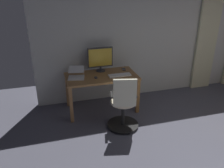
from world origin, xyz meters
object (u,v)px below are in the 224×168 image
Objects in this scene: office_chair at (124,106)px; computer_keyboard at (120,75)px; computer_monitor at (100,58)px; laptop at (76,75)px; computer_mouse at (96,77)px; cell_phone_face_up at (124,69)px; desk at (101,80)px.

computer_keyboard is at bearing 91.06° from office_chair.
computer_monitor is 1.24× the size of laptop.
computer_mouse is at bearing 0.73° from computer_keyboard.
computer_mouse is (-0.34, 0.15, -0.04)m from laptop.
office_chair reaches higher than cell_phone_face_up.
computer_mouse is at bearing 64.10° from computer_monitor.
office_chair is 0.79m from computer_mouse.
desk is 13.59× the size of computer_mouse.
office_chair is at bearing 141.91° from laptop.
computer_keyboard is (-0.14, -0.66, 0.28)m from office_chair.
laptop is at bearing 22.13° from computer_monitor.
desk is 0.37m from computer_keyboard.
computer_mouse is (0.17, 0.36, -0.25)m from computer_monitor.
cell_phone_face_up reaches higher than desk.
laptop is at bearing -23.70° from computer_mouse.
cell_phone_face_up is (-0.18, -0.30, -0.01)m from computer_keyboard.
computer_mouse is 0.69× the size of cell_phone_face_up.
computer_keyboard is at bearing 161.38° from desk.
computer_keyboard is at bearing -177.83° from laptop.
computer_keyboard is 1.07× the size of laptop.
desk is at bearing 116.81° from office_chair.
office_chair is at bearing 98.67° from computer_monitor.
computer_keyboard reaches higher than desk.
laptop is 4.04× the size of computer_mouse.
computer_monitor reaches higher than desk.
computer_monitor is at bearing -145.61° from laptop.
computer_monitor is 0.59m from laptop.
desk is 3.36× the size of laptop.
computer_mouse is (0.33, -0.66, 0.29)m from office_chair.
cell_phone_face_up is (-0.47, 0.05, -0.26)m from computer_monitor.
computer_mouse is at bearing 168.57° from laptop.
computer_monitor reaches higher than cell_phone_face_up.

